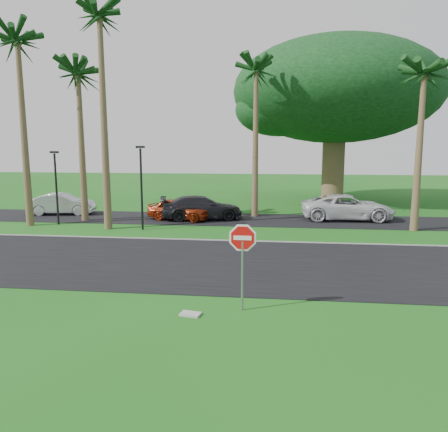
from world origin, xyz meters
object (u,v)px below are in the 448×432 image
at_px(car_red, 179,209).
at_px(car_minivan, 348,208).
at_px(car_silver, 62,204).
at_px(car_dark, 202,208).
at_px(stop_sign_near, 243,249).

bearing_deg(car_red, car_minivan, -70.52).
bearing_deg(car_minivan, car_silver, 88.01).
xyz_separation_m(car_silver, car_red, (8.44, -1.27, -0.04)).
distance_m(car_red, car_dark, 1.41).
bearing_deg(car_silver, car_dark, -105.19).
xyz_separation_m(stop_sign_near, car_red, (-5.15, 14.88, -1.09)).
distance_m(stop_sign_near, car_silver, 21.14).
xyz_separation_m(stop_sign_near, car_silver, (-13.59, 16.15, -1.05)).
relative_size(car_red, car_minivan, 0.70).
relative_size(car_silver, car_dark, 0.85).
bearing_deg(car_red, car_silver, 93.84).
bearing_deg(stop_sign_near, car_red, 109.09).
relative_size(car_silver, car_minivan, 0.76).
height_order(car_silver, car_dark, car_dark).
height_order(car_red, car_minivan, car_minivan).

